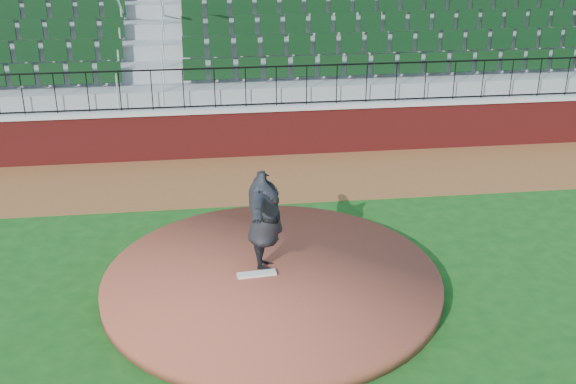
{
  "coord_description": "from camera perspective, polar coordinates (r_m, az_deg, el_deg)",
  "views": [
    {
      "loc": [
        -1.49,
        -10.51,
        6.58
      ],
      "look_at": [
        0.0,
        1.5,
        1.3
      ],
      "focal_mm": 44.86,
      "sensor_mm": 36.0,
      "label": 1
    }
  ],
  "objects": [
    {
      "name": "pitchers_mound",
      "position": [
        12.64,
        -1.27,
        -7.16
      ],
      "size": [
        5.88,
        5.88,
        0.25
      ],
      "primitive_type": "cylinder",
      "color": "brown",
      "rests_on": "ground"
    },
    {
      "name": "concourse_wall",
      "position": [
        23.4,
        -3.43,
        14.12
      ],
      "size": [
        34.0,
        0.5,
        5.5
      ],
      "primitive_type": "cube",
      "color": "maroon",
      "rests_on": "ground"
    },
    {
      "name": "seating_stands",
      "position": [
        20.74,
        -2.86,
        11.64
      ],
      "size": [
        34.0,
        5.1,
        4.6
      ],
      "primitive_type": null,
      "color": "gray",
      "rests_on": "ground"
    },
    {
      "name": "wall_railing",
      "position": [
        18.21,
        -2.16,
        8.34
      ],
      "size": [
        34.0,
        0.05,
        1.0
      ],
      "primitive_type": null,
      "color": "black",
      "rests_on": "wall_cap"
    },
    {
      "name": "pitcher",
      "position": [
        12.44,
        -1.84,
        -2.31
      ],
      "size": [
        0.87,
        2.28,
        1.81
      ],
      "primitive_type": "imported",
      "rotation": [
        0.0,
        0.0,
        1.45
      ],
      "color": "black",
      "rests_on": "pitchers_mound"
    },
    {
      "name": "warning_track",
      "position": [
        17.28,
        -1.59,
        1.2
      ],
      "size": [
        34.0,
        3.2,
        0.01
      ],
      "primitive_type": "cube",
      "color": "brown",
      "rests_on": "ground"
    },
    {
      "name": "field_wall",
      "position": [
        18.56,
        -2.1,
        4.77
      ],
      "size": [
        34.0,
        0.35,
        1.2
      ],
      "primitive_type": "cube",
      "color": "maroon",
      "rests_on": "ground"
    },
    {
      "name": "pitching_rubber",
      "position": [
        12.6,
        -2.5,
        -6.51
      ],
      "size": [
        0.69,
        0.23,
        0.05
      ],
      "primitive_type": "cube",
      "rotation": [
        0.0,
        0.0,
        0.1
      ],
      "color": "silver",
      "rests_on": "pitchers_mound"
    },
    {
      "name": "wall_cap",
      "position": [
        18.37,
        -2.13,
        6.69
      ],
      "size": [
        34.0,
        0.45,
        0.1
      ],
      "primitive_type": "cube",
      "color": "#B7B7B7",
      "rests_on": "field_wall"
    },
    {
      "name": "ground",
      "position": [
        12.49,
        0.86,
        -8.22
      ],
      "size": [
        90.0,
        90.0,
        0.0
      ],
      "primitive_type": "plane",
      "color": "#134414",
      "rests_on": "ground"
    }
  ]
}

